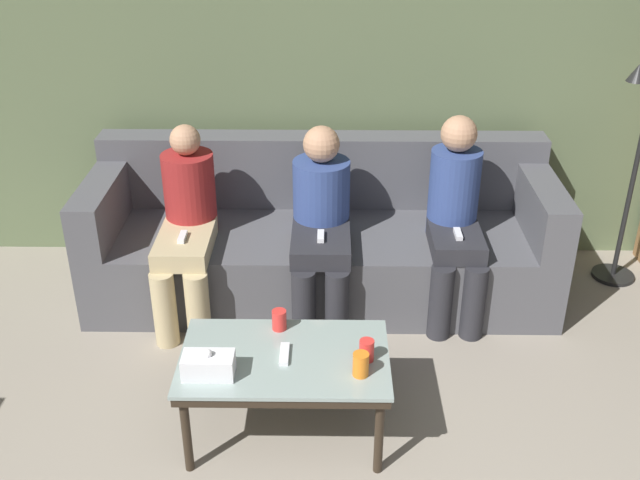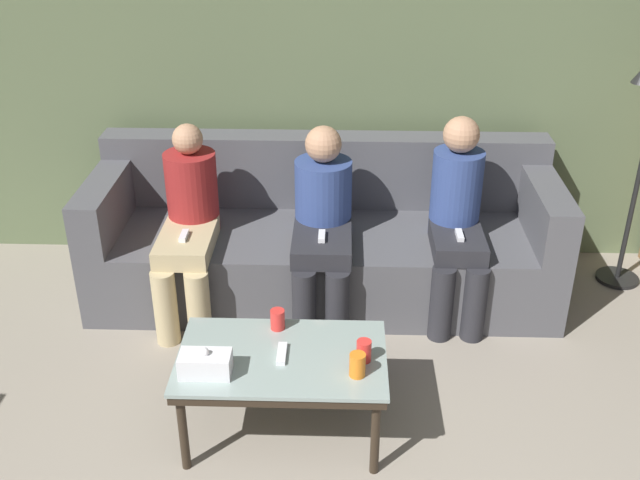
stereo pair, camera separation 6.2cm
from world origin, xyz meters
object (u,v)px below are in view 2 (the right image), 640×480
at_px(tissue_box, 205,364).
at_px(game_remote, 282,354).
at_px(cup_far_center, 364,351).
at_px(seated_person_mid_right, 457,217).
at_px(seated_person_left_end, 189,221).
at_px(cup_near_right, 357,365).
at_px(couch, 324,241).
at_px(seated_person_mid_left, 323,219).
at_px(coffee_table, 282,364).
at_px(cup_near_left, 278,319).

distance_m(tissue_box, game_remote, 0.34).
bearing_deg(cup_far_center, seated_person_mid_right, 64.21).
height_order(tissue_box, game_remote, tissue_box).
relative_size(tissue_box, seated_person_left_end, 0.20).
relative_size(cup_near_right, game_remote, 0.72).
height_order(couch, cup_far_center, couch).
height_order(couch, tissue_box, couch).
relative_size(game_remote, seated_person_mid_left, 0.14).
bearing_deg(game_remote, seated_person_mid_right, 50.51).
bearing_deg(coffee_table, seated_person_left_end, 119.64).
xyz_separation_m(cup_near_left, game_remote, (0.03, -0.21, -0.04)).
relative_size(cup_near_left, seated_person_mid_left, 0.09).
height_order(game_remote, seated_person_left_end, seated_person_left_end).
bearing_deg(game_remote, seated_person_left_end, 119.64).
relative_size(cup_near_right, cup_far_center, 1.07).
bearing_deg(cup_near_left, seated_person_mid_right, 43.34).
relative_size(game_remote, seated_person_mid_right, 0.13).
bearing_deg(seated_person_left_end, couch, 18.92).
xyz_separation_m(couch, cup_near_right, (0.18, -1.44, 0.17)).
distance_m(cup_near_left, cup_near_right, 0.50).
relative_size(coffee_table, cup_far_center, 9.20).
relative_size(cup_near_right, seated_person_left_end, 0.10).
relative_size(tissue_box, game_remote, 1.47).
distance_m(cup_near_left, seated_person_mid_right, 1.29).
xyz_separation_m(game_remote, seated_person_mid_left, (0.15, 1.08, 0.13)).
bearing_deg(cup_near_left, seated_person_mid_left, 78.07).
distance_m(seated_person_left_end, seated_person_mid_right, 1.50).
distance_m(seated_person_mid_left, seated_person_mid_right, 0.75).
height_order(cup_near_left, seated_person_mid_right, seated_person_mid_right).
bearing_deg(cup_near_right, seated_person_left_end, 128.22).
bearing_deg(seated_person_mid_left, seated_person_mid_right, 0.97).
relative_size(cup_far_center, game_remote, 0.67).
xyz_separation_m(tissue_box, seated_person_mid_left, (0.46, 1.21, 0.09)).
xyz_separation_m(cup_far_center, seated_person_mid_left, (-0.21, 1.10, 0.09)).
xyz_separation_m(coffee_table, cup_far_center, (0.36, -0.02, 0.10)).
height_order(tissue_box, seated_person_mid_left, seated_person_mid_left).
bearing_deg(coffee_table, cup_far_center, -3.65).
bearing_deg(cup_far_center, cup_near_left, 149.44).
xyz_separation_m(couch, seated_person_mid_right, (0.75, -0.22, 0.28)).
distance_m(seated_person_left_end, seated_person_mid_left, 0.75).
xyz_separation_m(cup_near_left, seated_person_mid_right, (0.93, 0.88, 0.11)).
height_order(cup_far_center, tissue_box, tissue_box).
bearing_deg(seated_person_left_end, cup_near_left, -56.19).
relative_size(couch, cup_near_right, 25.11).
distance_m(cup_near_left, tissue_box, 0.44).
bearing_deg(seated_person_mid_right, tissue_box, -134.60).
relative_size(coffee_table, seated_person_left_end, 0.85).
height_order(coffee_table, cup_near_left, cup_near_left).
xyz_separation_m(coffee_table, seated_person_mid_right, (0.90, 1.09, 0.21)).
distance_m(cup_near_right, game_remote, 0.36).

